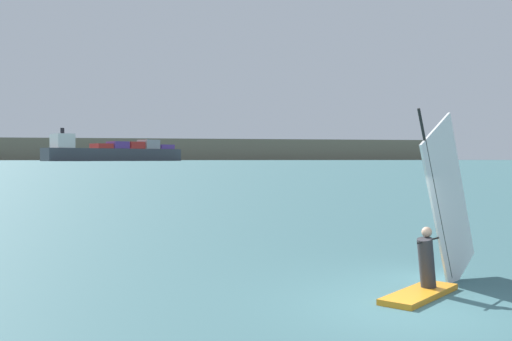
% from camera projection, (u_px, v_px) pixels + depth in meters
% --- Properties ---
extents(ground_plane, '(4000.00, 4000.00, 0.00)m').
position_uv_depth(ground_plane, '(407.00, 311.00, 10.84)').
color(ground_plane, '#386066').
extents(windsurfer, '(3.14, 3.61, 4.16)m').
position_uv_depth(windsurfer, '(436.00, 240.00, 12.61)').
color(windsurfer, orange).
rests_on(windsurfer, ground_plane).
extents(cargo_ship, '(135.55, 118.30, 34.13)m').
position_uv_depth(cargo_ship, '(115.00, 152.00, 634.80)').
color(cargo_ship, '#3F444C').
rests_on(cargo_ship, ground_plane).
extents(distant_headland, '(1428.80, 644.24, 34.40)m').
position_uv_depth(distant_headland, '(295.00, 151.00, 1175.13)').
color(distant_headland, '#756B56').
rests_on(distant_headland, ground_plane).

